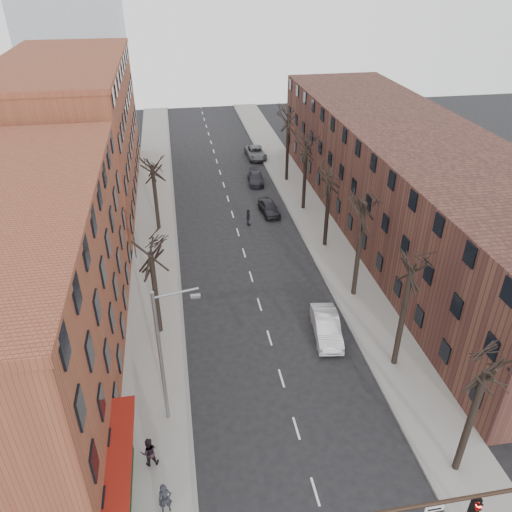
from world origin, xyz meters
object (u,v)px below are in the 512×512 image
pedestrian_a (165,499)px  parked_car_mid (256,178)px  silver_sedan (326,327)px  parked_car_near (269,207)px

pedestrian_a → parked_car_mid: bearing=67.0°
silver_sedan → parked_car_mid: silver_sedan is taller
parked_car_mid → parked_car_near: bearing=-85.2°
parked_car_mid → pedestrian_a: 41.25m
parked_car_mid → pedestrian_a: (-11.20, -39.70, 0.44)m
pedestrian_a → silver_sedan: bearing=37.7°
pedestrian_a → parked_car_near: bearing=63.1°
parked_car_mid → silver_sedan: bearing=-84.8°
silver_sedan → parked_car_mid: 28.33m
silver_sedan → parked_car_mid: (-0.20, 28.33, -0.19)m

